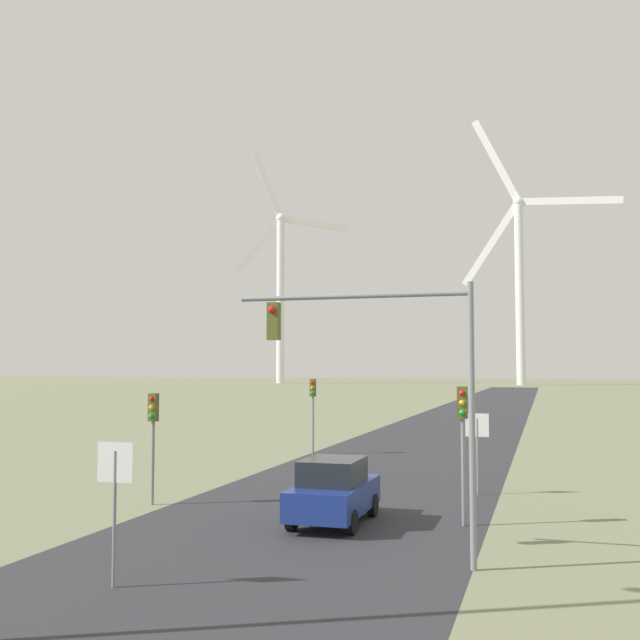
{
  "coord_description": "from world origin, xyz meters",
  "views": [
    {
      "loc": [
        6.6,
        -1.08,
        4.4
      ],
      "look_at": [
        0.0,
        20.76,
        5.84
      ],
      "focal_mm": 42.0,
      "sensor_mm": 36.0,
      "label": 1
    }
  ],
  "objects_px": {
    "stop_sign_far": "(477,438)",
    "traffic_light_mast_overhead": "(386,360)",
    "traffic_light_post_near_right": "(463,423)",
    "traffic_light_post_near_left": "(153,423)",
    "traffic_light_post_mid_left": "(313,399)",
    "wind_turbine_left": "(519,268)",
    "wind_turbine_far_left": "(281,281)",
    "stop_sign_near": "(115,485)",
    "car_approaching": "(334,491)"
  },
  "relations": [
    {
      "from": "stop_sign_near",
      "to": "wind_turbine_left",
      "type": "bearing_deg",
      "value": 89.2
    },
    {
      "from": "traffic_light_post_near_right",
      "to": "traffic_light_post_near_left",
      "type": "bearing_deg",
      "value": 177.97
    },
    {
      "from": "traffic_light_post_near_right",
      "to": "wind_turbine_far_left",
      "type": "height_order",
      "value": "wind_turbine_far_left"
    },
    {
      "from": "traffic_light_post_near_left",
      "to": "traffic_light_post_near_right",
      "type": "bearing_deg",
      "value": -2.03
    },
    {
      "from": "stop_sign_near",
      "to": "car_approaching",
      "type": "height_order",
      "value": "stop_sign_near"
    },
    {
      "from": "traffic_light_post_near_right",
      "to": "wind_turbine_far_left",
      "type": "xyz_separation_m",
      "value": [
        -67.91,
        173.05,
        25.5
      ]
    },
    {
      "from": "traffic_light_post_near_left",
      "to": "stop_sign_near",
      "type": "bearing_deg",
      "value": -65.29
    },
    {
      "from": "traffic_light_mast_overhead",
      "to": "wind_turbine_far_left",
      "type": "distance_m",
      "value": 191.16
    },
    {
      "from": "stop_sign_far",
      "to": "traffic_light_post_near_right",
      "type": "xyz_separation_m",
      "value": [
        0.07,
        -5.33,
        0.88
      ]
    },
    {
      "from": "car_approaching",
      "to": "wind_turbine_far_left",
      "type": "xyz_separation_m",
      "value": [
        -64.37,
        173.78,
        27.42
      ]
    },
    {
      "from": "traffic_light_mast_overhead",
      "to": "wind_turbine_far_left",
      "type": "xyz_separation_m",
      "value": [
        -66.68,
        177.57,
        23.77
      ]
    },
    {
      "from": "traffic_light_mast_overhead",
      "to": "wind_turbine_left",
      "type": "relative_size",
      "value": 0.09
    },
    {
      "from": "traffic_light_post_near_left",
      "to": "car_approaching",
      "type": "relative_size",
      "value": 0.87
    },
    {
      "from": "wind_turbine_far_left",
      "to": "traffic_light_post_mid_left",
      "type": "bearing_deg",
      "value": -69.58
    },
    {
      "from": "stop_sign_far",
      "to": "car_approaching",
      "type": "distance_m",
      "value": 7.07
    },
    {
      "from": "car_approaching",
      "to": "wind_turbine_left",
      "type": "distance_m",
      "value": 172.36
    },
    {
      "from": "car_approaching",
      "to": "stop_sign_far",
      "type": "bearing_deg",
      "value": 60.2
    },
    {
      "from": "traffic_light_post_mid_left",
      "to": "traffic_light_mast_overhead",
      "type": "bearing_deg",
      "value": -68.09
    },
    {
      "from": "traffic_light_post_near_right",
      "to": "wind_turbine_left",
      "type": "xyz_separation_m",
      "value": [
        -3.62,
        169.33,
        26.11
      ]
    },
    {
      "from": "stop_sign_far",
      "to": "traffic_light_mast_overhead",
      "type": "relative_size",
      "value": 0.44
    },
    {
      "from": "stop_sign_near",
      "to": "traffic_light_post_mid_left",
      "type": "relative_size",
      "value": 0.76
    },
    {
      "from": "stop_sign_near",
      "to": "stop_sign_far",
      "type": "bearing_deg",
      "value": 65.48
    },
    {
      "from": "stop_sign_near",
      "to": "traffic_light_mast_overhead",
      "type": "bearing_deg",
      "value": 34.71
    },
    {
      "from": "stop_sign_near",
      "to": "traffic_light_post_near_left",
      "type": "relative_size",
      "value": 0.81
    },
    {
      "from": "traffic_light_post_near_right",
      "to": "wind_turbine_far_left",
      "type": "bearing_deg",
      "value": 111.43
    },
    {
      "from": "wind_turbine_far_left",
      "to": "traffic_light_mast_overhead",
      "type": "bearing_deg",
      "value": -69.42
    },
    {
      "from": "car_approaching",
      "to": "wind_turbine_left",
      "type": "bearing_deg",
      "value": 90.03
    },
    {
      "from": "stop_sign_near",
      "to": "wind_turbine_far_left",
      "type": "relative_size",
      "value": 0.05
    },
    {
      "from": "wind_turbine_far_left",
      "to": "stop_sign_far",
      "type": "bearing_deg",
      "value": -67.98
    },
    {
      "from": "traffic_light_post_near_right",
      "to": "stop_sign_near",
      "type": "bearing_deg",
      "value": -127.69
    },
    {
      "from": "traffic_light_post_near_right",
      "to": "traffic_light_post_mid_left",
      "type": "xyz_separation_m",
      "value": [
        -9.1,
        15.05,
        -0.04
      ]
    },
    {
      "from": "traffic_light_post_near_left",
      "to": "traffic_light_post_mid_left",
      "type": "height_order",
      "value": "traffic_light_post_mid_left"
    },
    {
      "from": "traffic_light_mast_overhead",
      "to": "car_approaching",
      "type": "xyz_separation_m",
      "value": [
        -2.32,
        3.79,
        -3.65
      ]
    },
    {
      "from": "traffic_light_post_near_left",
      "to": "traffic_light_post_mid_left",
      "type": "bearing_deg",
      "value": 86.85
    },
    {
      "from": "stop_sign_near",
      "to": "wind_turbine_far_left",
      "type": "bearing_deg",
      "value": 108.86
    },
    {
      "from": "stop_sign_far",
      "to": "traffic_light_post_mid_left",
      "type": "distance_m",
      "value": 13.29
    },
    {
      "from": "stop_sign_far",
      "to": "traffic_light_mast_overhead",
      "type": "bearing_deg",
      "value": -96.69
    },
    {
      "from": "traffic_light_post_near_right",
      "to": "traffic_light_post_mid_left",
      "type": "relative_size",
      "value": 1.01
    },
    {
      "from": "traffic_light_mast_overhead",
      "to": "wind_turbine_left",
      "type": "height_order",
      "value": "wind_turbine_left"
    },
    {
      "from": "traffic_light_post_mid_left",
      "to": "wind_turbine_left",
      "type": "distance_m",
      "value": 156.58
    },
    {
      "from": "traffic_light_post_near_left",
      "to": "wind_turbine_far_left",
      "type": "bearing_deg",
      "value": 108.57
    },
    {
      "from": "traffic_light_post_mid_left",
      "to": "wind_turbine_left",
      "type": "bearing_deg",
      "value": 87.97
    },
    {
      "from": "stop_sign_far",
      "to": "traffic_light_post_mid_left",
      "type": "xyz_separation_m",
      "value": [
        -9.03,
        9.71,
        0.84
      ]
    },
    {
      "from": "stop_sign_far",
      "to": "traffic_light_post_near_right",
      "type": "height_order",
      "value": "traffic_light_post_near_right"
    },
    {
      "from": "stop_sign_near",
      "to": "traffic_light_mast_overhead",
      "type": "xyz_separation_m",
      "value": [
        4.88,
        3.38,
        2.54
      ]
    },
    {
      "from": "traffic_light_mast_overhead",
      "to": "car_approaching",
      "type": "bearing_deg",
      "value": 121.45
    },
    {
      "from": "wind_turbine_far_left",
      "to": "wind_turbine_left",
      "type": "xyz_separation_m",
      "value": [
        64.29,
        -3.72,
        0.61
      ]
    },
    {
      "from": "traffic_light_post_near_right",
      "to": "wind_turbine_far_left",
      "type": "relative_size",
      "value": 0.06
    },
    {
      "from": "traffic_light_post_near_right",
      "to": "traffic_light_mast_overhead",
      "type": "relative_size",
      "value": 0.61
    },
    {
      "from": "stop_sign_far",
      "to": "traffic_light_post_mid_left",
      "type": "bearing_deg",
      "value": 132.91
    }
  ]
}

